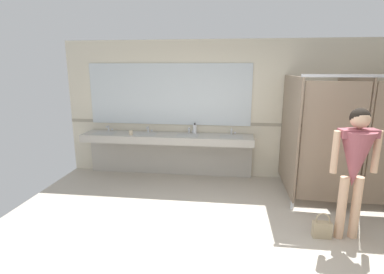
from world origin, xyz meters
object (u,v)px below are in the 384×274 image
(paper_cup, at_px, (131,133))
(handbag, at_px, (322,229))
(person_standing, at_px, (355,159))
(soap_dispenser, at_px, (195,129))

(paper_cup, bearing_deg, handbag, -29.51)
(person_standing, xyz_separation_m, paper_cup, (-3.36, 1.69, -0.14))
(person_standing, relative_size, handbag, 4.94)
(soap_dispenser, distance_m, paper_cup, 1.22)
(person_standing, distance_m, handbag, 0.98)
(person_standing, bearing_deg, handbag, -172.12)
(soap_dispenser, height_order, paper_cup, soap_dispenser)
(person_standing, relative_size, paper_cup, 20.56)
(handbag, relative_size, paper_cup, 4.16)
(handbag, relative_size, soap_dispenser, 1.63)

